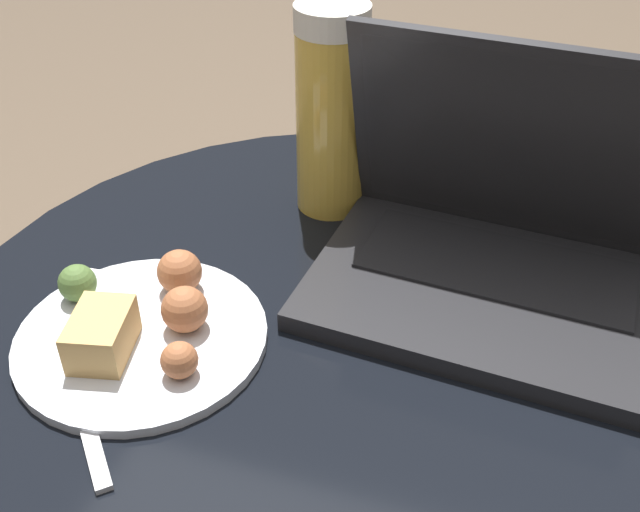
% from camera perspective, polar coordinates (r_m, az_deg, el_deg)
% --- Properties ---
extents(table, '(0.72, 0.72, 0.49)m').
position_cam_1_polar(table, '(0.74, 2.11, -12.64)').
color(table, '#9E9EA3').
rests_on(table, ground_plane).
extents(napkin, '(0.17, 0.12, 0.00)m').
position_cam_1_polar(napkin, '(0.66, -13.54, -4.99)').
color(napkin, white).
rests_on(napkin, table).
extents(laptop, '(0.33, 0.24, 0.22)m').
position_cam_1_polar(laptop, '(0.68, 13.53, 0.91)').
color(laptop, '#232326').
rests_on(laptop, table).
extents(beer_glass, '(0.07, 0.07, 0.21)m').
position_cam_1_polar(beer_glass, '(0.75, 0.88, 10.93)').
color(beer_glass, gold).
rests_on(beer_glass, table).
extents(snack_plate, '(0.21, 0.21, 0.05)m').
position_cam_1_polar(snack_plate, '(0.64, -13.45, -5.20)').
color(snack_plate, silver).
rests_on(snack_plate, table).
extents(fork, '(0.13, 0.14, 0.01)m').
position_cam_1_polar(fork, '(0.62, -18.01, -9.56)').
color(fork, silver).
rests_on(fork, table).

